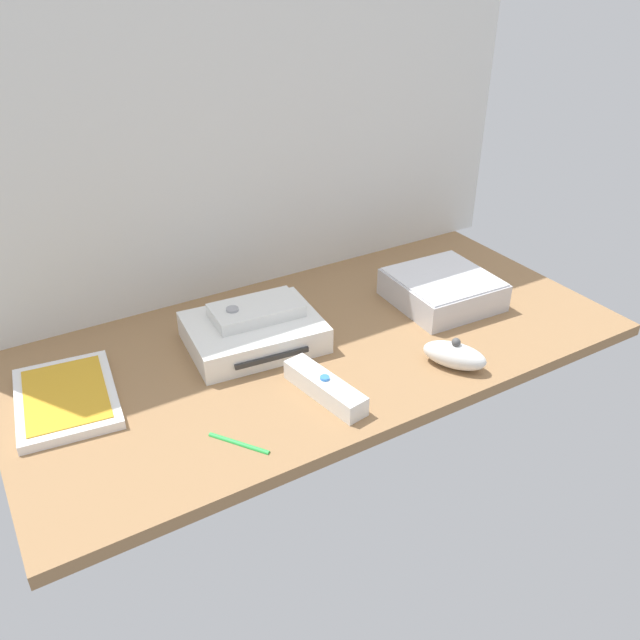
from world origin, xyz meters
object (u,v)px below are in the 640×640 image
(mini_computer, at_px, (444,290))
(remote_classic_pad, at_px, (256,310))
(game_console, at_px, (254,332))
(remote_wand, at_px, (325,387))
(remote_nunchuk, at_px, (454,355))
(stylus_pen, at_px, (239,442))
(game_case, at_px, (66,398))

(mini_computer, distance_m, remote_classic_pad, 0.35)
(game_console, height_order, remote_wand, game_console)
(game_console, distance_m, mini_computer, 0.36)
(remote_nunchuk, relative_size, stylus_pen, 1.20)
(mini_computer, bearing_deg, remote_wand, -158.74)
(game_console, distance_m, remote_classic_pad, 0.04)
(game_console, xyz_separation_m, mini_computer, (0.35, -0.05, 0.00))
(mini_computer, distance_m, remote_wand, 0.35)
(remote_nunchuk, bearing_deg, game_console, 105.88)
(game_case, bearing_deg, remote_classic_pad, 9.61)
(game_console, bearing_deg, remote_nunchuk, -36.79)
(remote_wand, distance_m, stylus_pen, 0.15)
(remote_wand, bearing_deg, stylus_pen, -177.58)
(remote_wand, height_order, stylus_pen, remote_wand)
(remote_nunchuk, height_order, stylus_pen, remote_nunchuk)
(remote_wand, height_order, remote_nunchuk, remote_nunchuk)
(game_case, xyz_separation_m, stylus_pen, (0.17, -0.21, -0.00))
(game_case, distance_m, remote_wand, 0.37)
(remote_nunchuk, distance_m, stylus_pen, 0.36)
(game_console, relative_size, stylus_pen, 2.50)
(remote_nunchuk, bearing_deg, remote_classic_pad, 102.91)
(stylus_pen, bearing_deg, game_console, 59.25)
(game_console, bearing_deg, stylus_pen, -115.08)
(game_case, relative_size, stylus_pen, 2.28)
(mini_computer, xyz_separation_m, remote_wand, (-0.33, -0.13, -0.01))
(game_console, bearing_deg, remote_wand, -75.97)
(game_console, xyz_separation_m, game_case, (-0.30, -0.00, -0.01))
(stylus_pen, bearing_deg, remote_classic_pad, 58.41)
(stylus_pen, bearing_deg, remote_nunchuk, -1.10)
(remote_nunchuk, xyz_separation_m, remote_classic_pad, (-0.23, 0.23, 0.03))
(remote_wand, relative_size, remote_classic_pad, 1.02)
(remote_classic_pad, bearing_deg, game_console, -129.86)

